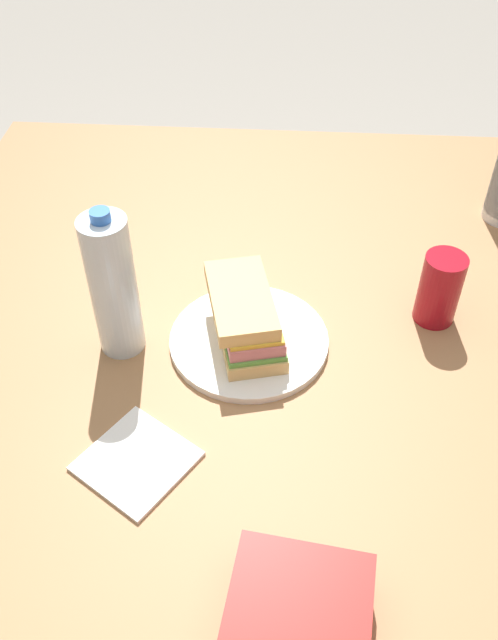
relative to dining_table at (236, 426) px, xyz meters
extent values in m
plane|color=gray|center=(0.00, 0.00, -0.67)|extent=(8.00, 8.00, 0.00)
cube|color=#9E7047|center=(0.00, 0.00, 0.06)|extent=(1.57, 1.17, 0.04)
cylinder|color=brown|center=(0.71, -0.51, -0.32)|extent=(0.07, 0.07, 0.71)
cylinder|color=brown|center=(0.71, 0.51, -0.32)|extent=(0.07, 0.07, 0.71)
cylinder|color=white|center=(0.10, -0.01, 0.09)|extent=(0.25, 0.25, 0.01)
cube|color=#DBB26B|center=(0.10, -0.01, 0.10)|extent=(0.19, 0.13, 0.02)
cube|color=#599E3F|center=(0.10, -0.01, 0.12)|extent=(0.18, 0.12, 0.01)
cube|color=#C6727A|center=(0.10, -0.01, 0.13)|extent=(0.17, 0.12, 0.02)
cube|color=yellow|center=(0.10, -0.01, 0.15)|extent=(0.16, 0.11, 0.01)
cube|color=#DBB26B|center=(0.11, 0.00, 0.16)|extent=(0.19, 0.13, 0.02)
cylinder|color=maroon|center=(0.18, -0.31, 0.14)|extent=(0.07, 0.07, 0.12)
cylinder|color=silver|center=(0.09, 0.18, 0.20)|extent=(0.07, 0.07, 0.23)
cylinder|color=blue|center=(0.09, 0.18, 0.32)|extent=(0.03, 0.03, 0.02)
cube|color=white|center=(-0.13, 0.12, 0.08)|extent=(0.18, 0.18, 0.01)
camera|label=1|loc=(-0.64, -0.06, 0.84)|focal=37.97mm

